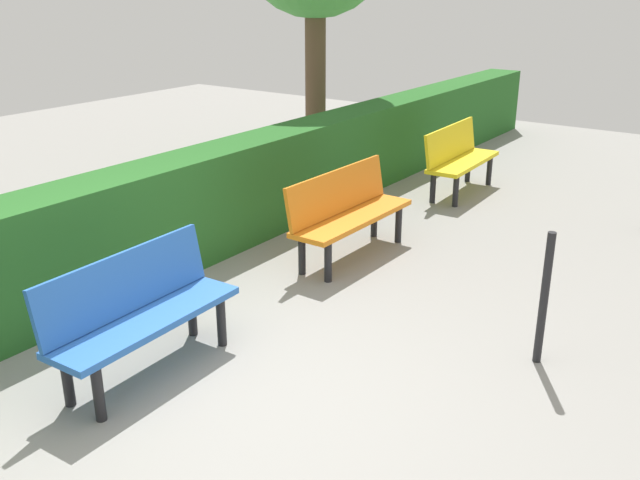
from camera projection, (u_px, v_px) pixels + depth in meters
ground_plane at (218, 397)px, 4.66m from camera, size 20.95×20.95×0.00m
bench_yellow at (458, 156)px, 8.94m from camera, size 1.46×0.51×0.86m
bench_orange at (347, 210)px, 6.87m from camera, size 1.58×0.48×0.86m
bench_blue at (139, 309)px, 4.83m from camera, size 1.47×0.50×0.86m
hedge_row at (155, 221)px, 6.44m from camera, size 16.95×0.56×1.05m
railing_post_mid at (544, 299)px, 4.93m from camera, size 0.06×0.06×1.00m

